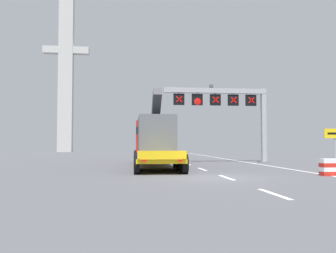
# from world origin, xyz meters

# --- Properties ---
(ground) EXTENTS (112.00, 112.00, 0.00)m
(ground) POSITION_xyz_m (0.00, 0.00, 0.00)
(ground) COLOR #4C4C51
(lane_markings) EXTENTS (0.20, 72.33, 0.01)m
(lane_markings) POSITION_xyz_m (0.40, 28.87, 0.01)
(lane_markings) COLOR silver
(lane_markings) RESTS_ON ground
(edge_line_right) EXTENTS (0.20, 63.00, 0.01)m
(edge_line_right) POSITION_xyz_m (6.20, 12.00, 0.01)
(edge_line_right) COLOR silver
(edge_line_right) RESTS_ON ground
(overhead_lane_gantry) EXTENTS (9.60, 0.90, 6.97)m
(overhead_lane_gantry) POSITION_xyz_m (4.53, 13.51, 5.31)
(overhead_lane_gantry) COLOR #9EA0A5
(overhead_lane_gantry) RESTS_ON ground
(heavy_haul_truck_yellow) EXTENTS (3.20, 14.10, 5.30)m
(heavy_haul_truck_yellow) POSITION_xyz_m (-2.53, 9.67, 1.99)
(heavy_haul_truck_yellow) COLOR yellow
(heavy_haul_truck_yellow) RESTS_ON ground
(exit_sign_yellow) EXTENTS (1.42, 0.15, 2.62)m
(exit_sign_yellow) POSITION_xyz_m (8.09, 2.81, 1.98)
(exit_sign_yellow) COLOR #9EA0A5
(exit_sign_yellow) RESTS_ON ground
(crash_barrier_striped) EXTENTS (1.02, 0.54, 0.90)m
(crash_barrier_striped) POSITION_xyz_m (6.20, 0.29, 0.45)
(crash_barrier_striped) COLOR red
(crash_barrier_striped) RESTS_ON ground
(bridge_pylon_distant) EXTENTS (9.00, 2.00, 32.94)m
(bridge_pylon_distant) POSITION_xyz_m (-16.76, 55.57, 16.86)
(bridge_pylon_distant) COLOR #B7B7B2
(bridge_pylon_distant) RESTS_ON ground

